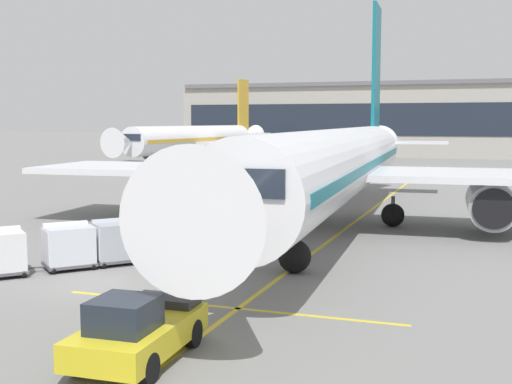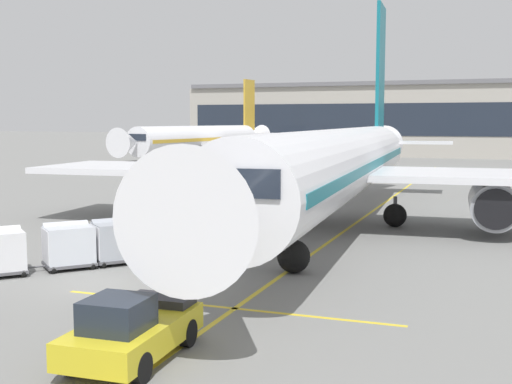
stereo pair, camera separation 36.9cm
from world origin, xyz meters
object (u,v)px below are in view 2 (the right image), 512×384
object	(u,v)px
baggage_cart_second	(68,245)
distant_airplane	(201,140)
belt_loader	(205,235)
ground_crew_by_loader	(117,235)
baggage_cart_lead	(116,240)
safety_cone_engine_keepout	(220,226)
parked_airplane	(342,164)
pushback_tug	(131,329)
ground_crew_by_carts	(174,247)
safety_cone_wingtip	(200,228)

from	to	relation	value
baggage_cart_second	distant_airplane	size ratio (longest dim) A/B	0.07
belt_loader	ground_crew_by_loader	distance (m)	4.00
baggage_cart_lead	safety_cone_engine_keepout	distance (m)	9.16
baggage_cart_second	parked_airplane	bearing A→B (deg)	60.19
baggage_cart_lead	ground_crew_by_loader	distance (m)	1.49
ground_crew_by_loader	pushback_tug	bearing A→B (deg)	-56.52
baggage_cart_lead	baggage_cart_second	distance (m)	2.06
ground_crew_by_loader	ground_crew_by_carts	size ratio (longest dim) A/B	1.00
belt_loader	ground_crew_by_carts	xyz separation A→B (m)	(0.16, -3.40, 0.10)
belt_loader	baggage_cart_second	world-z (taller)	belt_loader
pushback_tug	safety_cone_wingtip	size ratio (longest dim) A/B	5.70
ground_crew_by_carts	distant_airplane	world-z (taller)	distant_airplane
belt_loader	distant_airplane	world-z (taller)	distant_airplane
distant_airplane	baggage_cart_second	bearing A→B (deg)	-69.93
parked_airplane	ground_crew_by_carts	distance (m)	14.22
belt_loader	ground_crew_by_carts	size ratio (longest dim) A/B	2.69
parked_airplane	pushback_tug	xyz separation A→B (m)	(-0.25, -23.06, -2.85)
distant_airplane	ground_crew_by_loader	bearing A→B (deg)	-68.59
baggage_cart_lead	baggage_cart_second	bearing A→B (deg)	-130.64
distant_airplane	parked_airplane	bearing A→B (deg)	-56.89
safety_cone_wingtip	parked_airplane	bearing A→B (deg)	37.33
ground_crew_by_loader	belt_loader	bearing A→B (deg)	25.36
baggage_cart_second	pushback_tug	xyz separation A→B (m)	(8.07, -8.53, -0.17)
ground_crew_by_loader	distant_airplane	distance (m)	63.67
safety_cone_wingtip	belt_loader	bearing A→B (deg)	-62.65
distant_airplane	baggage_cart_lead	bearing A→B (deg)	-68.36
ground_crew_by_loader	safety_cone_engine_keepout	distance (m)	8.04
baggage_cart_lead	belt_loader	bearing A→B (deg)	46.46
ground_crew_by_carts	pushback_tug	bearing A→B (deg)	-68.86
belt_loader	baggage_cart_second	distance (m)	6.17
pushback_tug	distant_airplane	world-z (taller)	distant_airplane
safety_cone_engine_keepout	pushback_tug	bearing A→B (deg)	-73.35
ground_crew_by_loader	parked_airplane	bearing A→B (deg)	56.43
baggage_cart_second	distant_airplane	xyz separation A→B (m)	(-22.67, 62.06, 2.51)
baggage_cart_second	pushback_tug	size ratio (longest dim) A/B	0.57
belt_loader	ground_crew_by_loader	world-z (taller)	belt_loader
parked_airplane	pushback_tug	world-z (taller)	parked_airplane
parked_airplane	baggage_cart_lead	bearing A→B (deg)	-118.31
ground_crew_by_loader	safety_cone_wingtip	xyz separation A→B (m)	(1.09, 6.61, -0.61)
ground_crew_by_carts	parked_airplane	bearing A→B (deg)	73.39
belt_loader	ground_crew_by_loader	xyz separation A→B (m)	(-3.62, -1.71, 0.10)
parked_airplane	safety_cone_engine_keepout	bearing A→B (deg)	-146.98
belt_loader	safety_cone_engine_keepout	world-z (taller)	belt_loader
baggage_cart_lead	pushback_tug	world-z (taller)	baggage_cart_lead
ground_crew_by_carts	distant_airplane	bearing A→B (deg)	113.90
parked_airplane	distant_airplane	size ratio (longest dim) A/B	1.28
safety_cone_engine_keepout	safety_cone_wingtip	world-z (taller)	safety_cone_wingtip
ground_crew_by_carts	safety_cone_engine_keepout	world-z (taller)	ground_crew_by_carts
baggage_cart_lead	ground_crew_by_loader	bearing A→B (deg)	121.57
ground_crew_by_carts	safety_cone_wingtip	xyz separation A→B (m)	(-2.69, 8.29, -0.61)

